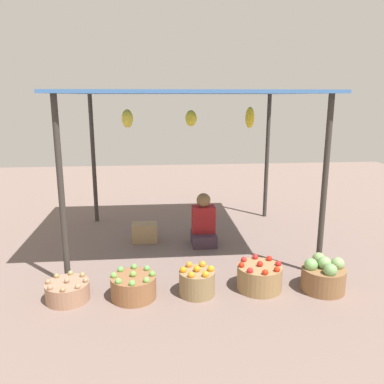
% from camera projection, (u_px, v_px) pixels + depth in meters
% --- Properties ---
extents(ground_plane, '(14.00, 14.00, 0.00)m').
position_uv_depth(ground_plane, '(188.00, 243.00, 6.05)').
color(ground_plane, '#776159').
extents(market_stall_structure, '(3.36, 2.77, 2.25)m').
position_uv_depth(market_stall_structure, '(188.00, 102.00, 5.55)').
color(market_stall_structure, '#38332D').
rests_on(market_stall_structure, ground).
extents(vendor_person, '(0.36, 0.44, 0.78)m').
position_uv_depth(vendor_person, '(203.00, 225.00, 5.94)').
color(vendor_person, '#402E3D').
rests_on(vendor_person, ground).
extents(basket_potatoes, '(0.47, 0.47, 0.26)m').
position_uv_depth(basket_potatoes, '(68.00, 291.00, 4.33)').
color(basket_potatoes, '#A2765C').
rests_on(basket_potatoes, ground).
extents(basket_green_apples, '(0.50, 0.50, 0.31)m').
position_uv_depth(basket_green_apples, '(134.00, 286.00, 4.38)').
color(basket_green_apples, brown).
rests_on(basket_green_apples, ground).
extents(basket_oranges, '(0.40, 0.40, 0.35)m').
position_uv_depth(basket_oranges, '(197.00, 282.00, 4.45)').
color(basket_oranges, olive).
rests_on(basket_oranges, ground).
extents(basket_red_tomatoes, '(0.52, 0.52, 0.34)m').
position_uv_depth(basket_red_tomatoes, '(259.00, 277.00, 4.57)').
color(basket_red_tomatoes, '#947349').
rests_on(basket_red_tomatoes, ground).
extents(basket_cabbages, '(0.50, 0.50, 0.41)m').
position_uv_depth(basket_cabbages, '(323.00, 276.00, 4.54)').
color(basket_cabbages, brown).
rests_on(basket_cabbages, ground).
extents(wooden_crate_near_vendor, '(0.38, 0.25, 0.29)m').
position_uv_depth(wooden_crate_near_vendor, '(145.00, 232.00, 6.07)').
color(wooden_crate_near_vendor, '#A2835B').
rests_on(wooden_crate_near_vendor, ground).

